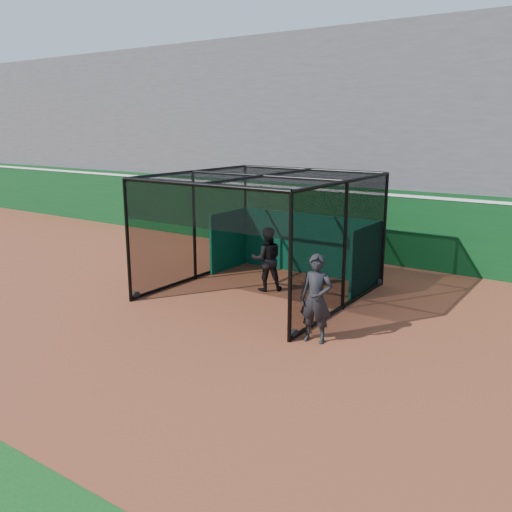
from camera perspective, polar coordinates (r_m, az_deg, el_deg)
The scene contains 6 objects.
ground at distance 12.58m, azimuth -6.91°, elevation -7.71°, with size 120.00×120.00×0.00m, color brown.
outfield_wall at distance 19.21m, azimuth 9.93°, elevation 3.60°, with size 50.00×0.50×2.50m.
grandstand at distance 22.43m, azimuth 14.41°, elevation 12.97°, with size 50.00×7.85×8.95m.
batting_cage at distance 14.79m, azimuth 0.72°, elevation 2.15°, with size 4.99×5.34×3.24m.
batter at distance 15.17m, azimuth 1.16°, elevation -0.33°, with size 0.88×0.68×1.81m, color black.
on_deck_player at distance 11.61m, azimuth 6.34°, elevation -4.49°, with size 0.78×0.59×1.93m.
Camera 1 is at (7.81, -8.75, 4.54)m, focal length 38.00 mm.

